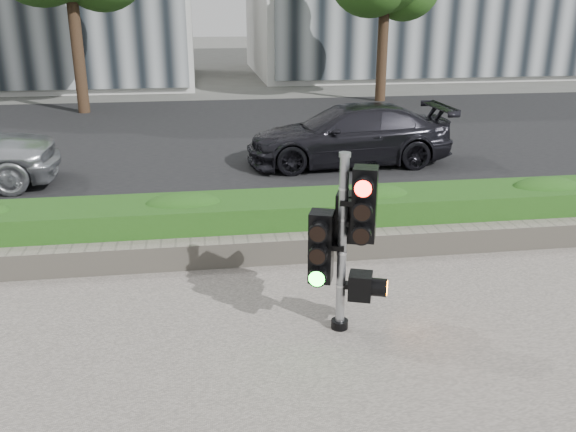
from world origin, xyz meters
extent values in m
plane|color=#51514C|center=(0.00, 0.00, 0.00)|extent=(120.00, 120.00, 0.00)
cube|color=black|center=(0.00, 10.00, 0.01)|extent=(60.00, 13.00, 0.02)
cube|color=gray|center=(0.00, 3.15, 0.06)|extent=(60.00, 0.25, 0.12)
cube|color=gray|center=(0.00, 1.90, 0.20)|extent=(12.00, 0.32, 0.34)
cube|color=#3D8A2A|center=(0.00, 2.55, 0.37)|extent=(12.00, 1.00, 0.68)
cylinder|color=black|center=(-4.50, 14.50, 2.02)|extent=(0.36, 0.36, 4.03)
cylinder|color=black|center=(5.50, 15.50, 1.79)|extent=(0.36, 0.36, 3.58)
cylinder|color=black|center=(0.44, 0.02, 0.08)|extent=(0.18, 0.18, 0.09)
cylinder|color=gray|center=(0.44, 0.02, 0.97)|extent=(0.10, 0.10, 1.87)
cylinder|color=gray|center=(0.44, 0.02, 1.93)|extent=(0.12, 0.12, 0.05)
cube|color=#FF1107|center=(0.63, -0.08, 1.45)|extent=(0.30, 0.30, 0.75)
cube|color=#14E51E|center=(0.24, 0.07, 0.96)|extent=(0.30, 0.30, 0.75)
cube|color=black|center=(0.54, 0.21, 1.22)|extent=(0.30, 0.30, 0.51)
cube|color=orange|center=(0.64, -0.02, 0.53)|extent=(0.30, 0.30, 0.27)
imported|color=black|center=(2.22, 6.91, 0.65)|extent=(4.39, 1.88, 1.26)
camera|label=1|loc=(-0.95, -5.59, 3.32)|focal=38.00mm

